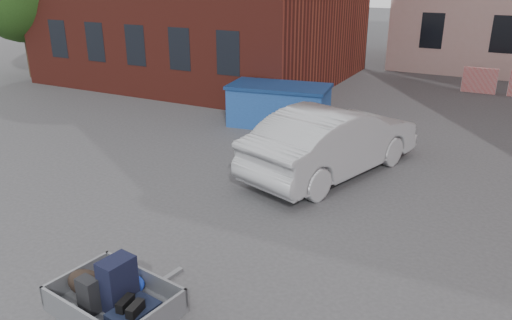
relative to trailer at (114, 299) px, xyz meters
The scene contains 4 objects.
ground 2.76m from the trailer, 79.15° to the left, with size 120.00×120.00×0.00m, color #38383A.
trailer is the anchor object (origin of this frame).
dumpster 10.13m from the trailer, 102.64° to the left, with size 3.31×2.04×1.30m.
silver_car 6.92m from the trailer, 84.98° to the left, with size 1.75×5.01×1.65m, color #9B9DA1.
Camera 1 is at (3.67, -6.62, 4.66)m, focal length 35.00 mm.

